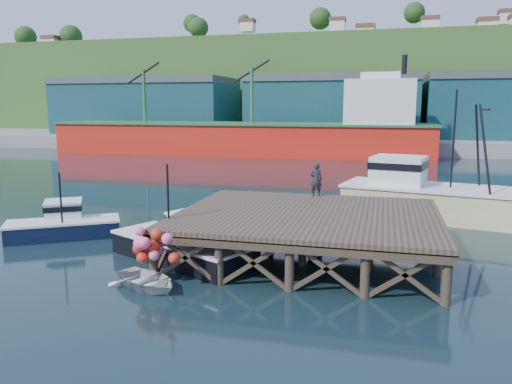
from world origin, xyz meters
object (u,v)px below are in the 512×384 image
(trawler, at_px, (436,193))
(dockworker, at_px, (316,180))
(dinghy, at_px, (147,280))
(boat_navy, at_px, (64,223))
(boat_black, at_px, (187,241))

(trawler, distance_m, dockworker, 8.94)
(dinghy, bearing_deg, trawler, -8.64)
(dockworker, bearing_deg, boat_navy, 3.47)
(boat_black, bearing_deg, dockworker, 76.79)
(boat_black, height_order, dockworker, boat_black)
(boat_black, bearing_deg, dinghy, -65.03)
(boat_black, distance_m, trawler, 16.86)
(boat_navy, bearing_deg, boat_black, -46.87)
(trawler, bearing_deg, boat_black, -123.23)
(boat_black, relative_size, dockworker, 4.22)
(boat_black, distance_m, dinghy, 3.97)
(boat_navy, distance_m, dockworker, 14.06)
(boat_navy, xyz_separation_m, trawler, (20.12, 9.67, 0.92))
(trawler, distance_m, dinghy, 19.90)
(dockworker, bearing_deg, trawler, -155.20)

